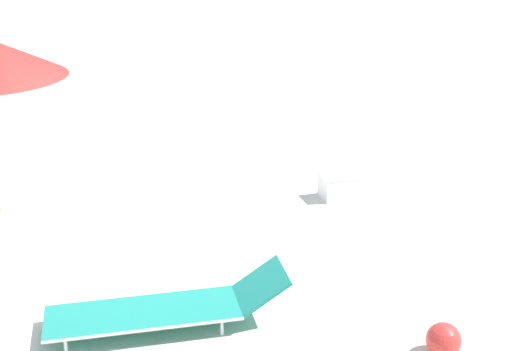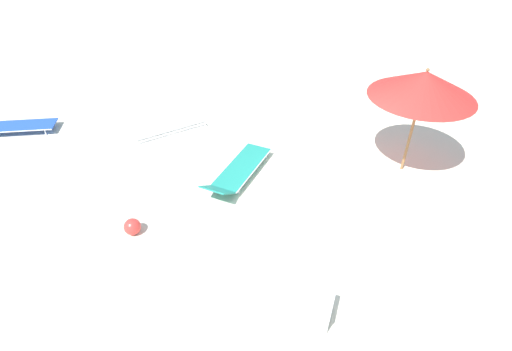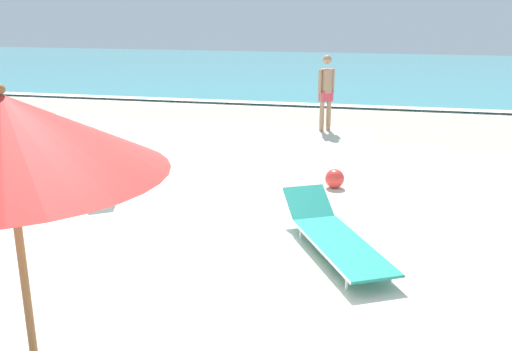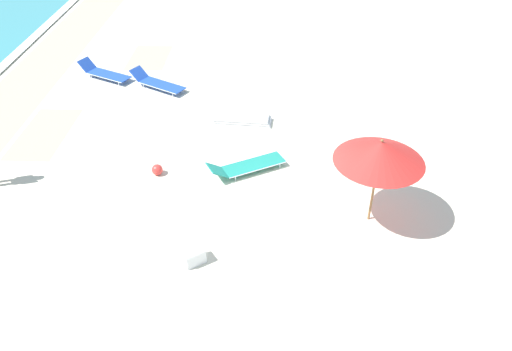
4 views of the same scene
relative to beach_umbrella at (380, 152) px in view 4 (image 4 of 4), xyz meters
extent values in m
cube|color=beige|center=(0.90, 2.47, -2.12)|extent=(60.00, 60.00, 0.16)
cube|color=#B3A68B|center=(3.78, 9.76, -2.03)|extent=(3.17, 1.49, 0.00)
cube|color=#B3A68B|center=(9.90, 7.67, -2.03)|extent=(2.57, 1.57, 0.00)
cylinder|color=olive|center=(0.00, 0.00, -1.01)|extent=(0.06, 0.06, 2.04)
cone|color=red|center=(0.00, 0.00, 0.01)|extent=(2.13, 2.13, 0.53)
cylinder|color=#A4221E|center=(0.00, 0.00, -0.25)|extent=(2.07, 2.07, 0.01)
sphere|color=olive|center=(0.00, 0.00, 0.30)|extent=(0.07, 0.07, 0.07)
cube|color=white|center=(4.68, 3.42, -1.98)|extent=(0.75, 1.84, 0.03)
cube|color=silver|center=(4.68, 3.42, -2.01)|extent=(0.76, 1.88, 0.04)
cube|color=white|center=(4.68, 3.45, -1.90)|extent=(0.75, 1.84, 0.03)
cube|color=silver|center=(4.68, 3.45, -1.93)|extent=(0.76, 1.88, 0.04)
cube|color=white|center=(4.69, 3.51, -1.81)|extent=(0.75, 1.84, 0.03)
cube|color=silver|center=(4.69, 3.51, -1.84)|extent=(0.76, 1.88, 0.04)
cube|color=blue|center=(7.00, 6.56, -1.86)|extent=(1.43, 1.87, 0.03)
cylinder|color=silver|center=(6.74, 6.71, -1.86)|extent=(0.93, 1.58, 0.03)
cylinder|color=silver|center=(7.26, 6.41, -1.86)|extent=(0.93, 1.58, 0.03)
cube|color=blue|center=(7.56, 7.52, -1.68)|extent=(0.72, 0.67, 0.38)
cylinder|color=silver|center=(6.43, 6.08, -1.96)|extent=(0.03, 0.03, 0.16)
cylinder|color=silver|center=(6.87, 5.82, -1.96)|extent=(0.03, 0.03, 0.16)
cylinder|color=silver|center=(7.13, 7.30, -1.96)|extent=(0.03, 0.03, 0.16)
cylinder|color=silver|center=(7.57, 7.04, -1.96)|extent=(0.03, 0.03, 0.16)
cube|color=blue|center=(7.78, 8.75, -1.86)|extent=(1.32, 1.84, 0.03)
cylinder|color=silver|center=(7.51, 8.89, -1.86)|extent=(0.81, 1.59, 0.03)
cylinder|color=silver|center=(8.05, 8.62, -1.86)|extent=(0.81, 1.59, 0.03)
cube|color=blue|center=(8.26, 9.72, -1.67)|extent=(0.70, 0.63, 0.41)
cylinder|color=silver|center=(7.24, 8.25, -1.96)|extent=(0.03, 0.03, 0.16)
cylinder|color=silver|center=(7.70, 8.03, -1.96)|extent=(0.03, 0.03, 0.16)
cylinder|color=silver|center=(7.86, 9.48, -1.96)|extent=(0.03, 0.03, 0.16)
cylinder|color=silver|center=(8.31, 9.25, -1.96)|extent=(0.03, 0.03, 0.16)
cube|color=#1E8475|center=(2.04, 2.98, -1.86)|extent=(1.38, 1.87, 0.03)
cylinder|color=silver|center=(1.78, 2.84, -1.86)|extent=(0.88, 1.60, 0.03)
cylinder|color=silver|center=(2.30, 3.12, -1.86)|extent=(0.88, 1.60, 0.03)
cube|color=#1E8475|center=(1.50, 3.97, -1.71)|extent=(0.73, 0.69, 0.33)
cylinder|color=silver|center=(2.15, 2.24, -1.96)|extent=(0.03, 0.03, 0.16)
cylinder|color=silver|center=(2.60, 2.48, -1.96)|extent=(0.03, 0.03, 0.16)
cylinder|color=silver|center=(1.48, 3.48, -1.96)|extent=(0.03, 0.03, 0.16)
cylinder|color=silver|center=(1.93, 3.72, -1.96)|extent=(0.03, 0.03, 0.16)
sphere|color=red|center=(1.71, 5.70, -1.88)|extent=(0.31, 0.31, 0.31)
cube|color=white|center=(-1.65, 4.20, -1.88)|extent=(0.55, 0.59, 0.32)
cube|color=white|center=(-1.65, 4.20, -1.69)|extent=(0.57, 0.61, 0.05)
camera|label=1|loc=(7.29, 5.56, 1.70)|focal=50.00mm
camera|label=2|loc=(-3.92, 7.07, 3.24)|focal=28.00mm
camera|label=3|loc=(2.41, -3.20, 0.82)|focal=40.00mm
camera|label=4|loc=(-9.61, 2.49, 6.31)|focal=35.00mm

